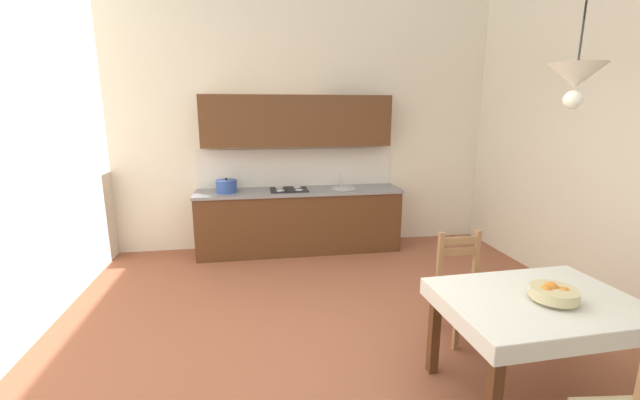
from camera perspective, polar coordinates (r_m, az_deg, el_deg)
name	(u,v)px	position (r m, az deg, el deg)	size (l,w,h in m)	color
ground_plane	(354,365)	(3.55, 4.95, -22.46)	(6.02, 6.57, 0.10)	#99563D
wall_back	(305,103)	(5.90, -2.13, 13.76)	(6.02, 0.12, 4.21)	silver
kitchen_cabinetry	(298,192)	(5.67, -3.12, 1.11)	(2.88, 0.63, 2.20)	#56331C
dining_table	(536,316)	(3.20, 28.59, -14.35)	(1.32, 0.97, 0.75)	#56331C
dining_chair_kitchen_side	(464,288)	(3.86, 19.96, -11.81)	(0.43, 0.43, 0.93)	#D1BC89
fruit_bowl	(553,293)	(3.11, 30.45, -11.42)	(0.30, 0.30, 0.12)	beige
pendant_lamp	(576,77)	(2.90, 32.83, 14.57)	(0.32, 0.32, 0.81)	black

